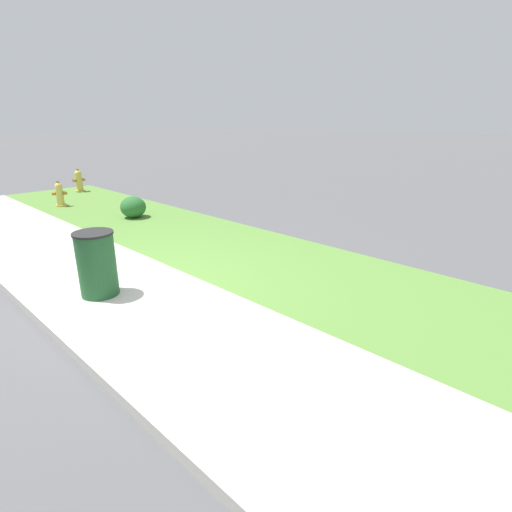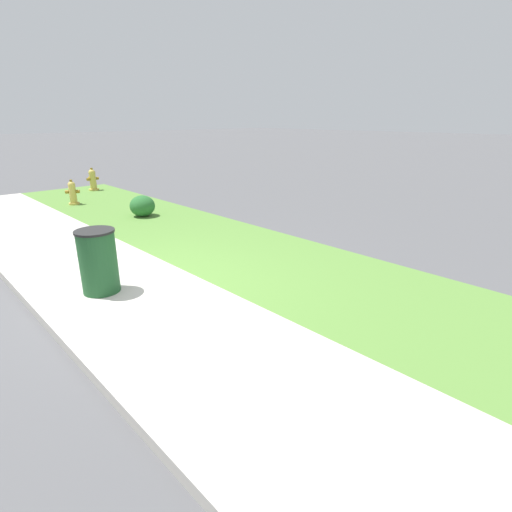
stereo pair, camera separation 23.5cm
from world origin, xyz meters
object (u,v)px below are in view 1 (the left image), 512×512
object	(u,v)px
fire_hydrant_across_street	(60,194)
fire_hydrant_by_grass_verge	(79,181)
trash_bin	(97,264)
shrub_bush_mid_verge	(133,207)

from	to	relation	value
fire_hydrant_across_street	fire_hydrant_by_grass_verge	distance (m)	2.19
fire_hydrant_by_grass_verge	trash_bin	distance (m)	8.38
fire_hydrant_by_grass_verge	trash_bin	bearing A→B (deg)	-117.56
fire_hydrant_across_street	trash_bin	distance (m)	6.27
shrub_bush_mid_verge	trash_bin	bearing A→B (deg)	-35.27
fire_hydrant_by_grass_verge	trash_bin	world-z (taller)	trash_bin
fire_hydrant_across_street	fire_hydrant_by_grass_verge	world-z (taller)	fire_hydrant_by_grass_verge
trash_bin	shrub_bush_mid_verge	bearing A→B (deg)	144.73
fire_hydrant_across_street	shrub_bush_mid_verge	world-z (taller)	fire_hydrant_across_street
fire_hydrant_across_street	trash_bin	size ratio (longest dim) A/B	0.78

